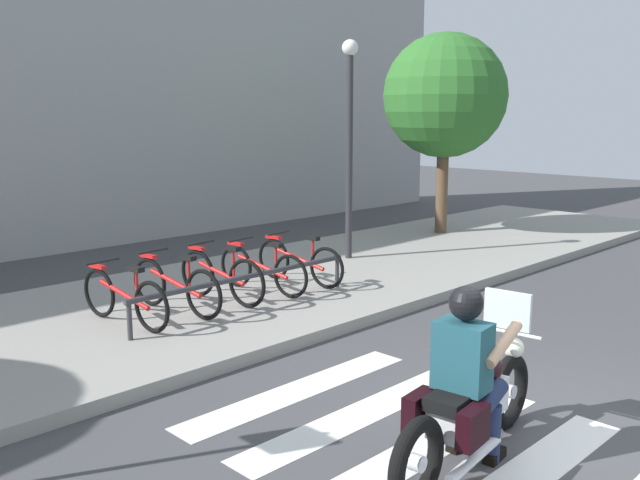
# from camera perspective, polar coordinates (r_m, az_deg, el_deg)

# --- Properties ---
(ground_plane) EXTENTS (48.00, 48.00, 0.00)m
(ground_plane) POSITION_cam_1_polar(r_m,az_deg,el_deg) (6.28, 20.04, -15.61)
(ground_plane) COLOR #424244
(sidewalk) EXTENTS (24.00, 4.40, 0.15)m
(sidewalk) POSITION_cam_1_polar(r_m,az_deg,el_deg) (9.69, -10.70, -5.40)
(sidewalk) COLOR gray
(sidewalk) RESTS_ON ground
(crosswalk_stripe_3) EXTENTS (2.80, 0.40, 0.01)m
(crosswalk_stripe_3) POSITION_cam_1_polar(r_m,az_deg,el_deg) (5.98, 9.19, -16.44)
(crosswalk_stripe_3) COLOR white
(crosswalk_stripe_3) RESTS_ON ground
(crosswalk_stripe_4) EXTENTS (2.80, 0.40, 0.01)m
(crosswalk_stripe_4) POSITION_cam_1_polar(r_m,az_deg,el_deg) (6.43, 3.23, -14.32)
(crosswalk_stripe_4) COLOR white
(crosswalk_stripe_4) RESTS_ON ground
(crosswalk_stripe_5) EXTENTS (2.80, 0.40, 0.01)m
(crosswalk_stripe_5) POSITION_cam_1_polar(r_m,az_deg,el_deg) (6.94, -1.82, -12.37)
(crosswalk_stripe_5) COLOR white
(crosswalk_stripe_5) RESTS_ON ground
(motorcycle) EXTENTS (2.23, 0.73, 1.25)m
(motorcycle) POSITION_cam_1_polar(r_m,az_deg,el_deg) (5.58, 12.36, -13.34)
(motorcycle) COLOR black
(motorcycle) RESTS_ON ground
(rider) EXTENTS (0.67, 0.59, 1.45)m
(rider) POSITION_cam_1_polar(r_m,az_deg,el_deg) (5.38, 12.12, -10.01)
(rider) COLOR #1E4C59
(rider) RESTS_ON ground
(bicycle_0) EXTENTS (0.48, 1.66, 0.76)m
(bicycle_0) POSITION_cam_1_polar(r_m,az_deg,el_deg) (8.68, -15.97, -4.60)
(bicycle_0) COLOR black
(bicycle_0) RESTS_ON sidewalk
(bicycle_1) EXTENTS (0.48, 1.71, 0.79)m
(bicycle_1) POSITION_cam_1_polar(r_m,az_deg,el_deg) (9.04, -11.93, -3.76)
(bicycle_1) COLOR black
(bicycle_1) RESTS_ON sidewalk
(bicycle_2) EXTENTS (0.48, 1.62, 0.80)m
(bicycle_2) POSITION_cam_1_polar(r_m,az_deg,el_deg) (9.44, -8.21, -2.99)
(bicycle_2) COLOR black
(bicycle_2) RESTS_ON sidewalk
(bicycle_3) EXTENTS (0.48, 1.68, 0.75)m
(bicycle_3) POSITION_cam_1_polar(r_m,az_deg,el_deg) (9.89, -4.83, -2.42)
(bicycle_3) COLOR black
(bicycle_3) RESTS_ON sidewalk
(bicycle_4) EXTENTS (0.48, 1.66, 0.76)m
(bicycle_4) POSITION_cam_1_polar(r_m,az_deg,el_deg) (10.36, -1.74, -1.78)
(bicycle_4) COLOR black
(bicycle_4) RESTS_ON sidewalk
(bike_rack) EXTENTS (3.52, 0.07, 0.49)m
(bike_rack) POSITION_cam_1_polar(r_m,az_deg,el_deg) (9.00, -6.10, -3.28)
(bike_rack) COLOR #333338
(bike_rack) RESTS_ON sidewalk
(street_lamp) EXTENTS (0.28, 0.28, 3.93)m
(street_lamp) POSITION_cam_1_polar(r_m,az_deg,el_deg) (12.03, 2.46, 9.11)
(street_lamp) COLOR #2D2D33
(street_lamp) RESTS_ON ground
(tree_near_rack) EXTENTS (2.60, 2.60, 4.37)m
(tree_near_rack) POSITION_cam_1_polar(r_m,az_deg,el_deg) (14.93, 10.34, 11.67)
(tree_near_rack) COLOR brown
(tree_near_rack) RESTS_ON ground
(building_backdrop) EXTENTS (24.00, 1.20, 8.04)m
(building_backdrop) POSITION_cam_1_polar(r_m,az_deg,el_deg) (14.48, -24.56, 14.82)
(building_backdrop) COLOR #9F9F9F
(building_backdrop) RESTS_ON ground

